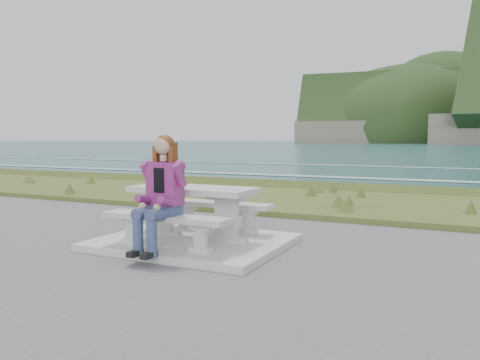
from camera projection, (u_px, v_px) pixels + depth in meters
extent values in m
cube|color=#ADADA8|center=(194.00, 242.00, 6.74)|extent=(2.60, 2.10, 0.10)
cube|color=#ADADA8|center=(163.00, 233.00, 6.97)|extent=(0.62, 0.12, 0.08)
cube|color=#ADADA8|center=(162.00, 213.00, 6.94)|extent=(0.34, 0.09, 0.51)
cube|color=#ADADA8|center=(162.00, 193.00, 6.91)|extent=(0.62, 0.12, 0.08)
cube|color=#ADADA8|center=(227.00, 239.00, 6.49)|extent=(0.62, 0.12, 0.08)
cube|color=#ADADA8|center=(227.00, 218.00, 6.47)|extent=(0.34, 0.09, 0.51)
cube|color=#ADADA8|center=(227.00, 197.00, 6.44)|extent=(0.62, 0.12, 0.08)
cube|color=#ADADA8|center=(193.00, 190.00, 6.67)|extent=(1.80, 0.75, 0.08)
cube|color=#ADADA8|center=(132.00, 242.00, 6.34)|extent=(0.30, 0.12, 0.08)
cube|color=#ADADA8|center=(132.00, 231.00, 6.33)|extent=(0.17, 0.09, 0.22)
cube|color=#ADADA8|center=(132.00, 220.00, 6.31)|extent=(0.30, 0.12, 0.08)
cube|color=#ADADA8|center=(201.00, 250.00, 5.87)|extent=(0.30, 0.12, 0.08)
cube|color=#ADADA8|center=(201.00, 238.00, 5.85)|extent=(0.17, 0.09, 0.22)
cube|color=#ADADA8|center=(201.00, 227.00, 5.84)|extent=(0.30, 0.12, 0.08)
cube|color=#ADADA8|center=(165.00, 217.00, 6.07)|extent=(1.80, 0.35, 0.07)
cube|color=#ADADA8|center=(188.00, 225.00, 7.59)|extent=(0.30, 0.12, 0.08)
cube|color=#ADADA8|center=(188.00, 216.00, 7.58)|extent=(0.17, 0.09, 0.22)
cube|color=#ADADA8|center=(188.00, 207.00, 7.57)|extent=(0.30, 0.12, 0.08)
cube|color=#ADADA8|center=(248.00, 231.00, 7.12)|extent=(0.30, 0.12, 0.08)
cube|color=#ADADA8|center=(248.00, 221.00, 7.11)|extent=(0.17, 0.09, 0.22)
cube|color=#ADADA8|center=(248.00, 211.00, 7.09)|extent=(0.30, 0.12, 0.08)
cube|color=#ADADA8|center=(217.00, 204.00, 7.32)|extent=(1.80, 0.35, 0.07)
cube|color=#374A1C|center=(303.00, 203.00, 11.22)|extent=(160.00, 4.50, 0.22)
cube|color=#695E4E|center=(334.00, 191.00, 13.81)|extent=(160.00, 0.80, 2.20)
plane|color=#1C494F|center=(464.00, 143.00, 391.89)|extent=(1600.00, 1600.00, 0.00)
cube|color=silver|center=(371.00, 218.00, 19.43)|extent=(220.00, 3.00, 0.06)
cube|color=silver|center=(398.00, 197.00, 26.59)|extent=(220.00, 2.00, 0.06)
cube|color=silver|center=(418.00, 180.00, 37.33)|extent=(220.00, 1.40, 0.06)
cube|color=silver|center=(433.00, 168.00, 53.45)|extent=(220.00, 1.00, 0.06)
cube|color=#695E4E|center=(415.00, 133.00, 417.53)|extent=(201.55, 149.04, 18.00)
ellipsoid|color=black|center=(415.00, 129.00, 417.27)|extent=(211.86, 162.91, 115.97)
cube|color=navy|center=(154.00, 230.00, 5.88)|extent=(0.40, 0.75, 0.57)
cube|color=#82266B|center=(165.00, 184.00, 6.05)|extent=(0.44, 0.25, 0.56)
sphere|color=tan|center=(164.00, 146.00, 5.99)|extent=(0.24, 0.24, 0.24)
sphere|color=#552713|center=(165.00, 145.00, 6.01)|extent=(0.26, 0.26, 0.26)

